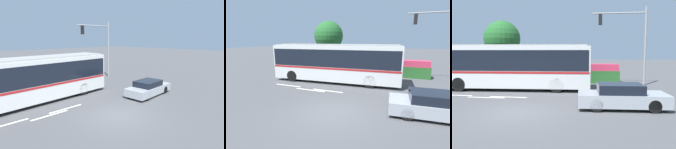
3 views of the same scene
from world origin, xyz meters
TOP-DOWN VIEW (x-y plane):
  - ground_plane at (0.00, 0.00)m, footprint 140.00×140.00m
  - city_bus at (-2.27, 6.03)m, footprint 11.20×3.12m
  - sedan_foreground at (4.89, 1.37)m, footprint 4.44×2.01m
  - traffic_light_pole at (6.66, 9.34)m, footprint 4.47×0.24m
  - flowering_hedge at (1.23, 10.36)m, footprint 9.22×1.07m
  - street_tree_left at (-6.43, 13.75)m, footprint 3.94×3.94m
  - lane_stripe_near at (-5.40, 3.38)m, footprint 2.40×0.16m
  - lane_stripe_mid at (-1.75, 3.26)m, footprint 2.40×0.16m
  - lane_stripe_far at (-3.04, 2.95)m, footprint 2.40×0.16m

SIDE VIEW (x-z plane):
  - ground_plane at x=0.00m, z-range 0.00..0.00m
  - lane_stripe_near at x=-5.40m, z-range 0.00..0.01m
  - lane_stripe_mid at x=-1.75m, z-range 0.00..0.01m
  - lane_stripe_far at x=-3.04m, z-range 0.00..0.01m
  - sedan_foreground at x=4.89m, z-range -0.03..1.21m
  - flowering_hedge at x=1.23m, z-range -0.01..1.70m
  - city_bus at x=-2.27m, z-range 0.23..3.55m
  - traffic_light_pole at x=6.66m, z-range 0.93..7.41m
  - street_tree_left at x=-6.43m, z-range 1.11..7.29m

